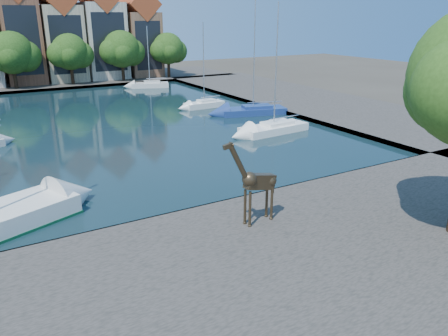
# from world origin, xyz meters

# --- Properties ---
(ground) EXTENTS (160.00, 160.00, 0.00)m
(ground) POSITION_xyz_m (0.00, 0.00, 0.00)
(ground) COLOR #38332B
(ground) RESTS_ON ground
(water_basin) EXTENTS (38.00, 50.00, 0.08)m
(water_basin) POSITION_xyz_m (0.00, 24.00, 0.04)
(water_basin) COLOR black
(water_basin) RESTS_ON ground
(near_quay) EXTENTS (50.00, 14.00, 0.50)m
(near_quay) POSITION_xyz_m (0.00, -7.00, 0.25)
(near_quay) COLOR #48433F
(near_quay) RESTS_ON ground
(far_quay) EXTENTS (60.00, 16.00, 0.50)m
(far_quay) POSITION_xyz_m (0.00, 56.00, 0.25)
(far_quay) COLOR #48433F
(far_quay) RESTS_ON ground
(right_quay) EXTENTS (14.00, 52.00, 0.50)m
(right_quay) POSITION_xyz_m (25.00, 24.00, 0.25)
(right_quay) COLOR #48433F
(right_quay) RESTS_ON ground
(townhouse_center) EXTENTS (5.44, 9.18, 16.93)m
(townhouse_center) POSITION_xyz_m (-4.00, 55.99, 8.36)
(townhouse_center) COLOR brown
(townhouse_center) RESTS_ON far_quay
(townhouse_east_inner) EXTENTS (5.94, 9.18, 15.79)m
(townhouse_east_inner) POSITION_xyz_m (2.00, 55.99, 7.73)
(townhouse_east_inner) COLOR tan
(townhouse_east_inner) RESTS_ON far_quay
(townhouse_east_mid) EXTENTS (6.43, 9.18, 16.65)m
(townhouse_east_mid) POSITION_xyz_m (8.50, 55.99, 8.10)
(townhouse_east_mid) COLOR beige
(townhouse_east_mid) RESTS_ON far_quay
(townhouse_east_end) EXTENTS (5.44, 9.18, 14.43)m
(townhouse_east_end) POSITION_xyz_m (15.00, 55.99, 7.11)
(townhouse_east_end) COLOR #885D41
(townhouse_east_end) RESTS_ON far_quay
(far_tree_mid_west) EXTENTS (7.80, 6.00, 8.00)m
(far_tree_mid_west) POSITION_xyz_m (-5.89, 50.49, 5.29)
(far_tree_mid_west) COLOR #332114
(far_tree_mid_west) RESTS_ON far_quay
(far_tree_mid_east) EXTENTS (7.02, 5.40, 7.52)m
(far_tree_mid_east) POSITION_xyz_m (2.10, 50.49, 5.13)
(far_tree_mid_east) COLOR #332114
(far_tree_mid_east) RESTS_ON far_quay
(far_tree_east) EXTENTS (7.54, 5.80, 7.84)m
(far_tree_east) POSITION_xyz_m (10.11, 50.49, 5.24)
(far_tree_east) COLOR #332114
(far_tree_east) RESTS_ON far_quay
(far_tree_far_east) EXTENTS (6.76, 5.20, 7.36)m
(far_tree_far_east) POSITION_xyz_m (18.09, 50.49, 5.08)
(far_tree_far_east) COLOR #332114
(far_tree_far_east) RESTS_ON far_quay
(giraffe_statue) EXTENTS (3.14, 0.67, 4.48)m
(giraffe_statue) POSITION_xyz_m (-0.39, -3.29, 2.70)
(giraffe_statue) COLOR #3A2D1D
(giraffe_statue) RESTS_ON near_quay
(sailboat_right_a) EXTENTS (6.93, 2.90, 11.50)m
(sailboat_right_a) POSITION_xyz_m (12.19, 12.29, 0.62)
(sailboat_right_a) COLOR white
(sailboat_right_a) RESTS_ON water_basin
(sailboat_right_b) EXTENTS (7.60, 4.31, 12.00)m
(sailboat_right_b) POSITION_xyz_m (15.00, 20.01, 0.62)
(sailboat_right_b) COLOR navy
(sailboat_right_b) RESTS_ON water_basin
(sailboat_right_c) EXTENTS (4.89, 1.90, 9.69)m
(sailboat_right_c) POSITION_xyz_m (12.00, 26.00, 0.62)
(sailboat_right_c) COLOR white
(sailboat_right_c) RESTS_ON water_basin
(sailboat_right_d) EXTENTS (5.87, 3.63, 8.98)m
(sailboat_right_d) POSITION_xyz_m (12.00, 43.91, 0.63)
(sailboat_right_d) COLOR silver
(sailboat_right_d) RESTS_ON water_basin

